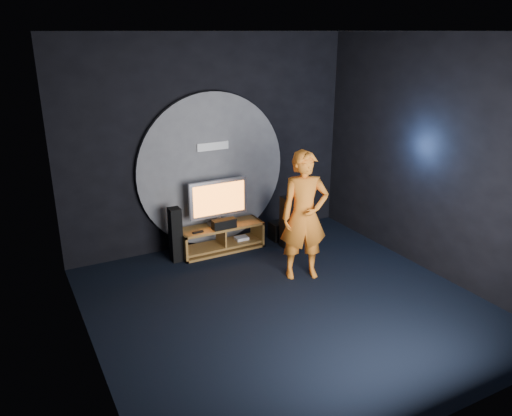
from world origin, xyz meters
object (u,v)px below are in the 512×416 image
at_px(media_console, 222,239).
at_px(tv, 219,200).
at_px(tower_speaker_left, 176,235).
at_px(player, 304,216).
at_px(subwoofer, 279,231).
at_px(tower_speaker_right, 287,222).

height_order(media_console, tv, tv).
xyz_separation_m(tower_speaker_left, player, (1.50, -1.40, 0.52)).
bearing_deg(subwoofer, media_console, 178.24).
relative_size(tower_speaker_right, subwoofer, 2.82).
xyz_separation_m(tv, tower_speaker_right, (1.06, -0.44, -0.42)).
bearing_deg(tv, media_console, -84.06).
bearing_deg(tower_speaker_right, tv, 157.36).
relative_size(tower_speaker_left, tower_speaker_right, 1.00).
distance_m(tower_speaker_right, player, 1.22).
bearing_deg(player, subwoofer, 92.66).
distance_m(tower_speaker_left, tower_speaker_right, 1.89).
bearing_deg(subwoofer, tower_speaker_left, 179.61).
relative_size(tv, player, 0.53).
bearing_deg(subwoofer, player, -105.82).
bearing_deg(player, media_console, 134.75).
distance_m(tv, player, 1.65).
xyz_separation_m(tv, player, (0.71, -1.48, 0.09)).
relative_size(media_console, tv, 1.40).
bearing_deg(tv, subwoofer, -5.25).
distance_m(tower_speaker_left, subwoofer, 1.92).
height_order(media_console, subwoofer, media_console).
height_order(tower_speaker_left, player, player).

